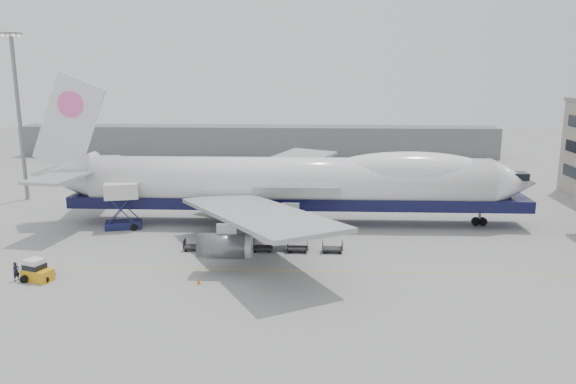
{
  "coord_description": "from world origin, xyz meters",
  "views": [
    {
      "loc": [
        3.02,
        -60.31,
        20.42
      ],
      "look_at": [
        0.03,
        6.0,
        5.61
      ],
      "focal_mm": 35.0,
      "sensor_mm": 36.0,
      "label": 1
    }
  ],
  "objects_px": {
    "airliner": "(295,182)",
    "ground_worker": "(16,271)",
    "catering_truck": "(122,203)",
    "baggage_tug": "(36,271)"
  },
  "relations": [
    {
      "from": "ground_worker",
      "to": "baggage_tug",
      "type": "bearing_deg",
      "value": -52.57
    },
    {
      "from": "baggage_tug",
      "to": "ground_worker",
      "type": "distance_m",
      "value": 1.9
    },
    {
      "from": "catering_truck",
      "to": "airliner",
      "type": "bearing_deg",
      "value": -4.68
    },
    {
      "from": "catering_truck",
      "to": "ground_worker",
      "type": "bearing_deg",
      "value": -117.18
    },
    {
      "from": "airliner",
      "to": "catering_truck",
      "type": "distance_m",
      "value": 22.4
    },
    {
      "from": "catering_truck",
      "to": "baggage_tug",
      "type": "bearing_deg",
      "value": -111.64
    },
    {
      "from": "airliner",
      "to": "baggage_tug",
      "type": "bearing_deg",
      "value": -138.57
    },
    {
      "from": "catering_truck",
      "to": "ground_worker",
      "type": "xyz_separation_m",
      "value": [
        -4.43,
        -18.43,
        -2.47
      ]
    },
    {
      "from": "airliner",
      "to": "catering_truck",
      "type": "bearing_deg",
      "value": -171.01
    },
    {
      "from": "airliner",
      "to": "ground_worker",
      "type": "bearing_deg",
      "value": -140.35
    }
  ]
}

